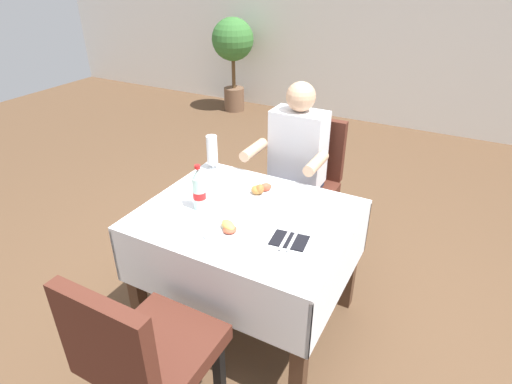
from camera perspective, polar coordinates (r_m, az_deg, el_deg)
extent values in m
plane|color=brown|center=(2.73, 0.37, -15.88)|extent=(11.00, 11.00, 0.00)
cube|color=white|center=(5.63, 20.56, 22.60)|extent=(11.00, 0.12, 2.90)
cube|color=white|center=(2.24, -1.21, -3.11)|extent=(1.10, 0.90, 0.02)
cube|color=white|center=(2.05, -7.37, -12.97)|extent=(1.10, 0.02, 0.32)
cube|color=white|center=(2.67, 3.47, -1.73)|extent=(1.10, 0.02, 0.32)
cube|color=white|center=(2.60, -11.65, -3.20)|extent=(0.02, 0.90, 0.32)
cube|color=white|center=(2.18, 11.58, -10.45)|extent=(0.02, 0.90, 0.32)
cube|color=#472D1E|center=(2.47, -15.93, -11.76)|extent=(0.07, 0.07, 0.73)
cube|color=#472D1E|center=(2.06, 5.95, -20.69)|extent=(0.07, 0.07, 0.73)
cube|color=#472D1E|center=(2.94, -5.75, -3.27)|extent=(0.07, 0.07, 0.73)
cube|color=#472D1E|center=(2.61, 12.72, -8.67)|extent=(0.07, 0.07, 0.73)
cube|color=#4C2319|center=(2.95, 5.97, -0.31)|extent=(0.44, 0.44, 0.08)
cube|color=#4C2319|center=(3.05, 8.07, 6.00)|extent=(0.42, 0.06, 0.44)
cube|color=black|center=(3.02, 1.47, -5.35)|extent=(0.04, 0.04, 0.45)
cube|color=black|center=(2.91, 7.49, -7.10)|extent=(0.04, 0.04, 0.45)
cube|color=black|center=(3.28, 4.16, -2.36)|extent=(0.04, 0.04, 0.45)
cube|color=black|center=(3.18, 9.76, -3.85)|extent=(0.04, 0.04, 0.45)
cube|color=#4C2319|center=(1.94, -12.71, -19.88)|extent=(0.44, 0.44, 0.08)
cube|color=#4C2319|center=(1.64, -19.57, -19.21)|extent=(0.42, 0.06, 0.44)
cube|color=black|center=(2.16, -4.97, -23.44)|extent=(0.04, 0.04, 0.45)
cube|color=black|center=(2.30, -12.58, -19.81)|extent=(0.04, 0.04, 0.45)
cylinder|color=#282D42|center=(2.98, 1.90, -5.87)|extent=(0.10, 0.10, 0.45)
cylinder|color=#282D42|center=(2.92, 4.72, -6.70)|extent=(0.10, 0.10, 0.45)
cube|color=#282D42|center=(2.92, 4.81, -0.09)|extent=(0.34, 0.36, 0.12)
cube|color=silver|center=(2.85, 5.72, 6.05)|extent=(0.36, 0.20, 0.50)
sphere|color=tan|center=(2.74, 6.09, 12.70)|extent=(0.19, 0.19, 0.19)
cylinder|color=tan|center=(2.74, -0.32, 5.73)|extent=(0.07, 0.26, 0.07)
cylinder|color=tan|center=(2.58, 8.13, 3.87)|extent=(0.07, 0.26, 0.07)
cylinder|color=white|center=(2.09, -3.91, -5.32)|extent=(0.24, 0.24, 0.01)
ellipsoid|color=#C14C33|center=(2.07, -3.54, -5.08)|extent=(0.07, 0.07, 0.03)
ellipsoid|color=gold|center=(2.08, -3.80, -4.52)|extent=(0.11, 0.10, 0.04)
cylinder|color=white|center=(2.42, 1.45, -0.08)|extent=(0.25, 0.25, 0.01)
ellipsoid|color=#B77A38|center=(2.38, 0.15, 0.30)|extent=(0.07, 0.07, 0.05)
ellipsoid|color=#99602D|center=(2.38, 0.52, 0.37)|extent=(0.06, 0.07, 0.06)
ellipsoid|color=#C14C33|center=(2.41, 1.26, 0.67)|extent=(0.09, 0.09, 0.05)
cylinder|color=white|center=(2.72, -5.83, 3.27)|extent=(0.07, 0.07, 0.01)
cylinder|color=white|center=(2.72, -5.85, 3.61)|extent=(0.02, 0.02, 0.03)
cylinder|color=white|center=(2.67, -5.97, 5.69)|extent=(0.07, 0.07, 0.18)
cylinder|color=#C68928|center=(2.68, -5.94, 5.30)|extent=(0.06, 0.06, 0.14)
cylinder|color=silver|center=(2.25, -7.67, -0.17)|extent=(0.07, 0.07, 0.18)
cylinder|color=red|center=(2.26, -7.66, -0.37)|extent=(0.07, 0.07, 0.04)
cone|color=silver|center=(2.20, -7.87, 2.52)|extent=(0.06, 0.06, 0.05)
cylinder|color=red|center=(2.18, -7.94, 3.38)|extent=(0.03, 0.03, 0.02)
cube|color=black|center=(2.03, 4.52, -6.53)|extent=(0.18, 0.15, 0.01)
cube|color=silver|center=(2.03, 4.04, -6.26)|extent=(0.04, 0.19, 0.01)
cube|color=silver|center=(2.02, 5.02, -6.47)|extent=(0.04, 0.19, 0.01)
cylinder|color=brown|center=(6.18, -2.96, 12.45)|extent=(0.28, 0.28, 0.32)
cylinder|color=brown|center=(6.08, -3.05, 15.83)|extent=(0.05, 0.05, 0.43)
sphere|color=#387533|center=(5.99, -3.17, 19.92)|extent=(0.56, 0.56, 0.56)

